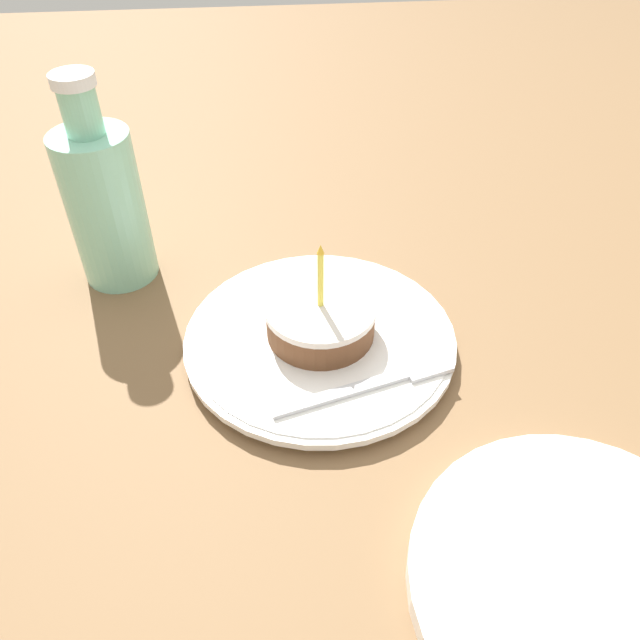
{
  "coord_description": "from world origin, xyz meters",
  "views": [
    {
      "loc": [
        0.05,
        0.48,
        0.45
      ],
      "look_at": [
        0.01,
        0.02,
        0.04
      ],
      "focal_mm": 35.0,
      "sensor_mm": 36.0,
      "label": 1
    }
  ],
  "objects_px": {
    "plate": "(320,340)",
    "fork": "(377,383)",
    "bottle": "(105,202)",
    "side_plate": "(588,588)",
    "cake_slice": "(321,319)"
  },
  "relations": [
    {
      "from": "bottle",
      "to": "plate",
      "type": "bearing_deg",
      "value": 145.76
    },
    {
      "from": "fork",
      "to": "bottle",
      "type": "xyz_separation_m",
      "value": [
        0.27,
        -0.22,
        0.07
      ]
    },
    {
      "from": "side_plate",
      "to": "cake_slice",
      "type": "bearing_deg",
      "value": -59.17
    },
    {
      "from": "bottle",
      "to": "side_plate",
      "type": "height_order",
      "value": "bottle"
    },
    {
      "from": "bottle",
      "to": "side_plate",
      "type": "distance_m",
      "value": 0.58
    },
    {
      "from": "fork",
      "to": "cake_slice",
      "type": "bearing_deg",
      "value": -59.39
    },
    {
      "from": "cake_slice",
      "to": "bottle",
      "type": "bearing_deg",
      "value": -33.86
    },
    {
      "from": "bottle",
      "to": "side_plate",
      "type": "xyz_separation_m",
      "value": [
        -0.39,
        0.42,
        -0.09
      ]
    },
    {
      "from": "plate",
      "to": "bottle",
      "type": "bearing_deg",
      "value": -34.24
    },
    {
      "from": "plate",
      "to": "cake_slice",
      "type": "height_order",
      "value": "cake_slice"
    },
    {
      "from": "plate",
      "to": "fork",
      "type": "relative_size",
      "value": 1.56
    },
    {
      "from": "plate",
      "to": "cake_slice",
      "type": "relative_size",
      "value": 2.49
    },
    {
      "from": "fork",
      "to": "side_plate",
      "type": "relative_size",
      "value": 0.68
    },
    {
      "from": "plate",
      "to": "fork",
      "type": "xyz_separation_m",
      "value": [
        -0.05,
        0.07,
        0.01
      ]
    },
    {
      "from": "cake_slice",
      "to": "fork",
      "type": "height_order",
      "value": "cake_slice"
    }
  ]
}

